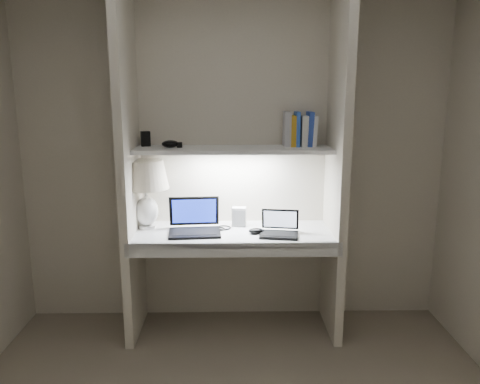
{
  "coord_description": "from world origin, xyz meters",
  "views": [
    {
      "loc": [
        -0.02,
        -2.02,
        1.76
      ],
      "look_at": [
        0.04,
        1.05,
        1.1
      ],
      "focal_mm": 35.0,
      "sensor_mm": 36.0,
      "label": 1
    }
  ],
  "objects_px": {
    "laptop_netbook": "(279,229)",
    "speaker": "(239,217)",
    "table_lamp": "(145,183)",
    "laptop_main": "(194,224)",
    "book_row": "(299,130)"
  },
  "relations": [
    {
      "from": "laptop_netbook",
      "to": "laptop_main",
      "type": "bearing_deg",
      "value": -177.84
    },
    {
      "from": "laptop_main",
      "to": "speaker",
      "type": "xyz_separation_m",
      "value": [
        0.32,
        0.14,
        0.02
      ]
    },
    {
      "from": "laptop_main",
      "to": "laptop_netbook",
      "type": "bearing_deg",
      "value": -11.97
    },
    {
      "from": "table_lamp",
      "to": "speaker",
      "type": "bearing_deg",
      "value": 3.02
    },
    {
      "from": "laptop_main",
      "to": "laptop_netbook",
      "type": "height_order",
      "value": "laptop_main"
    },
    {
      "from": "laptop_netbook",
      "to": "book_row",
      "type": "bearing_deg",
      "value": 67.75
    },
    {
      "from": "table_lamp",
      "to": "book_row",
      "type": "height_order",
      "value": "book_row"
    },
    {
      "from": "table_lamp",
      "to": "speaker",
      "type": "xyz_separation_m",
      "value": [
        0.68,
        0.04,
        -0.27
      ]
    },
    {
      "from": "table_lamp",
      "to": "book_row",
      "type": "distance_m",
      "value": 1.19
    },
    {
      "from": "laptop_netbook",
      "to": "speaker",
      "type": "xyz_separation_m",
      "value": [
        -0.28,
        0.22,
        0.03
      ]
    },
    {
      "from": "table_lamp",
      "to": "laptop_netbook",
      "type": "distance_m",
      "value": 1.02
    },
    {
      "from": "laptop_netbook",
      "to": "speaker",
      "type": "bearing_deg",
      "value": 151.28
    },
    {
      "from": "speaker",
      "to": "book_row",
      "type": "bearing_deg",
      "value": 13.99
    },
    {
      "from": "laptop_netbook",
      "to": "speaker",
      "type": "distance_m",
      "value": 0.36
    },
    {
      "from": "laptop_main",
      "to": "speaker",
      "type": "distance_m",
      "value": 0.35
    }
  ]
}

